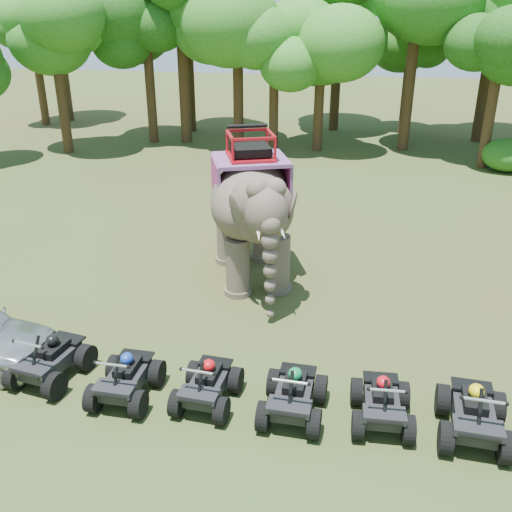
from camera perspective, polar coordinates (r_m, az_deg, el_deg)
The scene contains 22 objects.
ground at distance 14.21m, azimuth -0.88°, elevation -8.98°, with size 110.00×110.00×0.00m, color #47381E.
elephant at distance 16.78m, azimuth -0.47°, elevation 4.99°, with size 2.35×5.34×4.49m, color #4B4037, non-canonical shape.
atv_0 at distance 13.57m, azimuth -19.93°, elevation -9.19°, with size 1.26×1.73×1.28m, color black, non-canonical shape.
atv_1 at distance 12.56m, azimuth -12.96°, elevation -11.31°, with size 1.21×1.66×1.23m, color black, non-canonical shape.
atv_2 at distance 12.15m, azimuth -4.93°, elevation -12.17°, with size 1.17×1.61×1.19m, color black, non-canonical shape.
atv_3 at distance 11.81m, azimuth 3.78°, elevation -13.14°, with size 1.24×1.71×1.26m, color black, non-canonical shape.
atv_4 at distance 11.90m, azimuth 12.54°, elevation -13.60°, with size 1.18×1.62×1.20m, color black, non-canonical shape.
atv_5 at distance 12.04m, azimuth 21.07°, elevation -13.98°, with size 1.30×1.79×1.33m, color black, non-canonical shape.
tree_0 at distance 32.23m, azimuth 6.43°, elevation 17.30°, with size 5.51×5.51×7.87m, color #195114, non-canonical shape.
tree_1 at distance 33.18m, azimuth 15.35°, elevation 18.65°, with size 6.97×6.97×9.96m, color #195114, non-canonical shape.
tree_2 at distance 30.85m, azimuth 22.63°, elevation 14.62°, with size 4.97×4.97×7.09m, color #195114, non-canonical shape.
tree_23 at distance 33.28m, azimuth -19.09°, elevation 16.46°, with size 5.55×5.55×7.94m, color #195114, non-canonical shape.
tree_24 at distance 34.62m, azimuth -10.65°, elevation 17.78°, with size 5.72×5.72×8.17m, color #195114, non-canonical shape.
tree_25 at distance 33.01m, azimuth -1.83°, elevation 18.56°, with size 6.28×6.28×8.97m, color #195114, non-canonical shape.
tree_26 at distance 34.27m, azimuth -7.40°, elevation 20.21°, with size 7.63×7.63×10.90m, color #195114, non-canonical shape.
tree_27 at distance 37.38m, azimuth -6.79°, elevation 19.66°, with size 6.80×6.80×9.71m, color #195114, non-canonical shape.
tree_28 at distance 42.69m, azimuth -18.87°, elevation 18.54°, with size 6.15×6.15×8.78m, color #195114, non-canonical shape.
tree_29 at distance 41.74m, azimuth -20.97°, elevation 17.19°, with size 5.18×5.18×7.40m, color #195114, non-canonical shape.
tree_30 at distance 37.77m, azimuth 8.17°, elevation 19.98°, with size 7.12×7.12×10.17m, color #195114, non-canonical shape.
tree_32 at distance 36.67m, azimuth 22.47°, elevation 19.02°, with size 7.69×7.69×10.99m, color #195114, non-canonical shape.
tree_33 at distance 37.68m, azimuth 14.93°, elevation 17.03°, with size 4.92×4.92×7.03m, color #195114, non-canonical shape.
tree_34 at distance 32.30m, azimuth 1.81°, elevation 16.91°, with size 5.09×5.09×7.27m, color #195114, non-canonical shape.
Camera 1 is at (2.36, -11.64, 7.81)m, focal length 40.00 mm.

